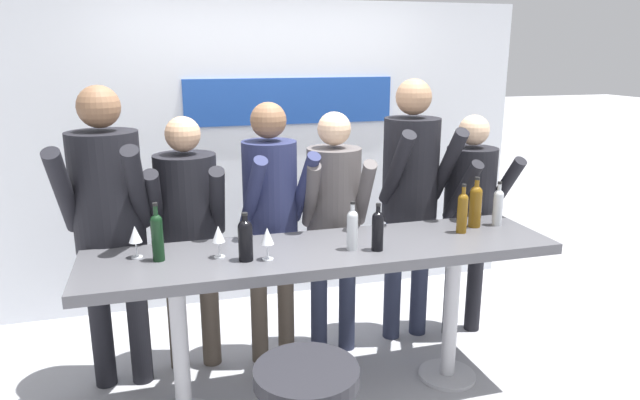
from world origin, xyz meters
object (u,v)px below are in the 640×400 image
person_center (334,208)px  tasting_table (325,269)px  wine_glass_0 (218,235)px  wine_glass_2 (267,237)px  person_center_left (271,205)px  wine_bottle_4 (157,235)px  wine_bottle_1 (475,204)px  person_left (188,219)px  wine_bottle_2 (245,238)px  wine_bottle_0 (378,229)px  wine_bottle_3 (462,211)px  person_far_left (108,208)px  wine_bottle_5 (498,206)px  wine_bottle_6 (352,228)px  person_center_right (411,183)px  person_right (470,203)px  wine_glass_1 (135,235)px

person_center → tasting_table: bearing=-104.7°
person_center → wine_glass_0: person_center is taller
wine_glass_0 → wine_glass_2: bearing=-22.6°
person_center_left → wine_bottle_4: size_ratio=5.49×
wine_bottle_1 → wine_glass_0: (-1.59, -0.12, -0.02)m
person_center → wine_glass_0: (-0.80, -0.53, 0.06)m
person_center → wine_bottle_4: bearing=-148.5°
person_left → person_center_left: bearing=-1.7°
wine_bottle_2 → person_left: bearing=111.2°
wine_bottle_0 → wine_bottle_4: (-1.16, 0.16, 0.02)m
wine_bottle_3 → wine_glass_0: wine_bottle_3 is taller
person_far_left → wine_glass_2: 1.02m
person_far_left → wine_bottle_3: bearing=-7.6°
person_center_left → wine_bottle_0: (0.46, -0.66, 0.00)m
wine_glass_2 → wine_bottle_5: bearing=8.0°
wine_bottle_6 → wine_bottle_1: bearing=12.4°
wine_bottle_4 → wine_bottle_6: bearing=-6.4°
person_center_right → wine_bottle_6: person_center_right is taller
person_right → wine_bottle_5: person_right is taller
person_center_left → wine_bottle_5: size_ratio=6.11×
tasting_table → wine_glass_2: 0.44m
wine_bottle_4 → wine_bottle_5: bearing=1.9°
wine_glass_0 → wine_glass_2: 0.26m
tasting_table → wine_bottle_4: bearing=177.5°
wine_glass_1 → wine_glass_2: (0.66, -0.22, 0.00)m
person_center_left → wine_glass_0: 0.66m
wine_bottle_3 → wine_bottle_5: size_ratio=1.07×
wine_bottle_4 → wine_glass_2: bearing=-14.6°
person_left → wine_bottle_6: (0.85, -0.66, 0.07)m
person_center → wine_bottle_4: person_center is taller
person_center_right → wine_bottle_1: size_ratio=5.81×
person_center → wine_glass_0: size_ratio=9.33×
person_center_right → wine_glass_2: bearing=-148.9°
person_right → wine_bottle_3: person_right is taller
tasting_table → wine_bottle_3: bearing=2.2°
person_left → person_center: size_ratio=1.00×
tasting_table → wine_bottle_1: bearing=6.6°
wine_bottle_0 → wine_bottle_2: size_ratio=1.03×
tasting_table → person_center: person_center is taller
tasting_table → wine_bottle_5: 1.20m
person_right → wine_bottle_1: size_ratio=5.04×
person_center → wine_bottle_1: (0.79, -0.42, 0.08)m
person_center → wine_glass_2: size_ratio=9.33×
person_center → person_center_right: (0.57, 0.05, 0.13)m
tasting_table → person_center: 0.61m
person_center_right → wine_glass_2: person_center_right is taller
person_left → wine_bottle_5: size_ratio=5.84×
person_far_left → person_center_left: 0.97m
person_left → wine_bottle_3: (1.59, -0.55, 0.08)m
wine_bottle_2 → wine_bottle_3: (1.33, 0.12, 0.01)m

